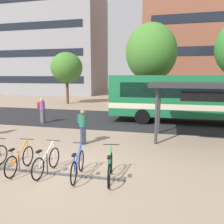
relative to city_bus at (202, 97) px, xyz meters
The scene contains 15 objects.
ground 10.92m from the city_bus, 119.15° to the right, with size 200.00×200.00×0.00m, color gray.
bus_lane_asphalt 5.54m from the city_bus, behind, with size 80.00×7.20×0.01m, color #232326.
city_bus is the anchor object (origin of this frame).
bike_rack 11.86m from the city_bus, 123.19° to the right, with size 6.16×0.27×0.70m.
parked_bicycle_orange_2 12.09m from the city_bus, 125.12° to the right, with size 0.52×1.72×0.99m.
parked_bicycle_white_3 11.51m from the city_bus, 121.46° to the right, with size 0.52×1.72×0.99m.
parked_bicycle_blue_4 11.02m from the city_bus, 116.36° to the right, with size 0.52×1.71×0.99m.
parked_bicycle_green_5 10.55m from the city_bus, 111.40° to the right, with size 0.52×1.70×0.99m.
transit_shelter 4.68m from the city_bus, 87.51° to the right, with size 6.53×2.99×2.85m.
commuter_red_pack_0 10.70m from the city_bus, 166.49° to the right, with size 0.59×0.44×1.70m.
commuter_teal_pack_1 8.78m from the city_bus, 133.16° to the right, with size 0.57×0.60×1.63m.
street_tree_1 15.60m from the city_bus, 149.25° to the left, with size 3.52×3.52×5.72m.
street_tree_2 7.20m from the city_bus, 126.65° to the left, with size 4.53×4.53×7.77m.
building_left_wing 33.10m from the city_bus, 136.59° to the left, with size 19.86×10.09×16.67m.
building_right_wing 22.00m from the city_bus, 79.96° to the left, with size 18.50×12.99×19.02m.
Camera 1 is at (3.08, -6.83, 3.20)m, focal length 36.97 mm.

